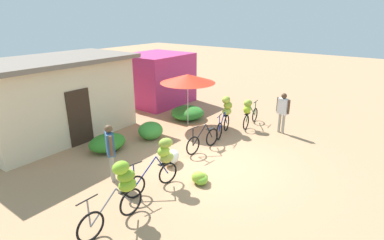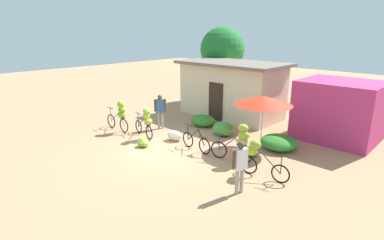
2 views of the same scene
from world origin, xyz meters
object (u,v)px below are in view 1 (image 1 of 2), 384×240
Objects in this scene: bicycle_center_loaded at (203,140)px; bicycle_rightmost at (249,111)px; banana_pile_on_ground at (200,178)px; bicycle_by_shop at (226,112)px; produce_sack at (171,157)px; building_low at (56,98)px; bicycle_near_pile at (162,159)px; market_umbrella at (188,78)px; bicycle_leftmost at (121,187)px; person_bystander at (283,109)px; shop_pink at (157,79)px; person_vendor at (110,147)px.

bicycle_center_loaded is 0.97× the size of bicycle_rightmost.
bicycle_rightmost reaches higher than banana_pile_on_ground.
produce_sack is (-3.33, -0.02, -0.64)m from bicycle_by_shop.
bicycle_rightmost is at bearing -47.03° from building_low.
bicycle_near_pile is 1.01× the size of bicycle_center_loaded.
market_umbrella is at bearing 29.01° from produce_sack.
building_low is 5.21m from produce_sack.
bicycle_center_loaded is at bearing 9.27° from bicycle_leftmost.
market_umbrella is 2.82m from bicycle_rightmost.
person_bystander is (5.32, -6.77, -0.52)m from building_low.
person_vendor is (-6.68, -4.43, -0.25)m from shop_pink.
market_umbrella is 1.28× the size of bicycle_leftmost.
bicycle_by_shop is at bearing -84.59° from market_umbrella.
building_low is 5.07m from market_umbrella.
bicycle_rightmost is at bearing -61.56° from market_umbrella.
person_bystander reaches higher than bicycle_leftmost.
building_low is 5.65m from shop_pink.
person_vendor reaches higher than bicycle_center_loaded.
building_low is at bearing 76.50° from person_vendor.
banana_pile_on_ground is at bearing -106.31° from produce_sack.
bicycle_rightmost is 2.83× the size of banana_pile_on_ground.
bicycle_by_shop is at bearing 8.31° from bicycle_near_pile.
person_vendor reaches higher than bicycle_leftmost.
produce_sack reaches higher than banana_pile_on_ground.
building_low reaches higher than produce_sack.
banana_pile_on_ground is at bearing -138.67° from market_umbrella.
produce_sack is at bearing -179.69° from bicycle_by_shop.
building_low reaches higher than bicycle_by_shop.
building_low is 9.68× the size of banana_pile_on_ground.
produce_sack is 0.43× the size of person_bystander.
bicycle_leftmost reaches higher than bicycle_rightmost.
person_vendor is (-5.07, 0.68, 0.17)m from bicycle_by_shop.
person_vendor is (-3.17, 0.90, 0.67)m from bicycle_center_loaded.
building_low reaches higher than person_vendor.
shop_pink is 8.39m from bicycle_near_pile.
bicycle_leftmost is 1.63m from bicycle_near_pile.
bicycle_near_pile is at bearing -65.79° from person_vendor.
bicycle_rightmost is (2.94, -0.25, 0.37)m from bicycle_center_loaded.
bicycle_rightmost is at bearing 3.47° from bicycle_leftmost.
bicycle_leftmost is (-5.92, -2.64, -1.13)m from market_umbrella.
market_umbrella is 5.11m from person_vendor.
bicycle_near_pile is 0.99× the size of person_vendor.
shop_pink is 1.99× the size of person_bystander.
bicycle_leftmost is at bearing 173.13° from person_bystander.
shop_pink is at bearing 72.57° from bicycle_by_shop.
bicycle_center_loaded is at bearing 175.10° from bicycle_rightmost.
person_bystander is at bearing -11.20° from bicycle_near_pile.
person_vendor is at bearing -146.45° from shop_pink.
bicycle_center_loaded is (2.57, 0.43, -0.46)m from bicycle_near_pile.
produce_sack is at bearing 158.95° from person_bystander.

